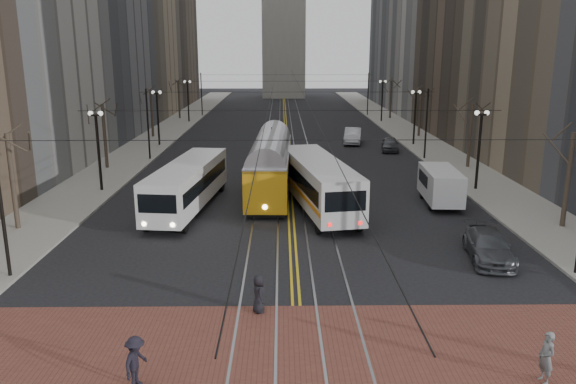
{
  "coord_description": "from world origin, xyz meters",
  "views": [
    {
      "loc": [
        -0.59,
        -21.84,
        10.07
      ],
      "look_at": [
        -0.25,
        5.94,
        3.0
      ],
      "focal_mm": 35.0,
      "sensor_mm": 36.0,
      "label": 1
    }
  ],
  "objects_px": {
    "rear_bus": "(318,185)",
    "pedestrian_b": "(546,358)",
    "cargo_van": "(440,187)",
    "sedan_grey": "(390,144)",
    "pedestrian_d": "(136,362)",
    "transit_bus": "(188,187)",
    "streetcar": "(271,169)",
    "sedan_parked": "(489,246)",
    "pedestrian_a": "(259,294)",
    "sedan_silver": "(353,136)"
  },
  "relations": [
    {
      "from": "pedestrian_b",
      "to": "pedestrian_a",
      "type": "bearing_deg",
      "value": -127.75
    },
    {
      "from": "sedan_grey",
      "to": "sedan_silver",
      "type": "distance_m",
      "value": 5.71
    },
    {
      "from": "pedestrian_b",
      "to": "pedestrian_d",
      "type": "bearing_deg",
      "value": -98.88
    },
    {
      "from": "cargo_van",
      "to": "pedestrian_d",
      "type": "bearing_deg",
      "value": -122.54
    },
    {
      "from": "sedan_grey",
      "to": "sedan_silver",
      "type": "bearing_deg",
      "value": 133.27
    },
    {
      "from": "pedestrian_d",
      "to": "sedan_grey",
      "type": "bearing_deg",
      "value": -3.88
    },
    {
      "from": "streetcar",
      "to": "rear_bus",
      "type": "relative_size",
      "value": 1.16
    },
    {
      "from": "streetcar",
      "to": "pedestrian_d",
      "type": "bearing_deg",
      "value": -96.85
    },
    {
      "from": "transit_bus",
      "to": "rear_bus",
      "type": "bearing_deg",
      "value": 6.31
    },
    {
      "from": "streetcar",
      "to": "sedan_parked",
      "type": "bearing_deg",
      "value": -49.38
    },
    {
      "from": "transit_bus",
      "to": "pedestrian_a",
      "type": "xyz_separation_m",
      "value": [
        5.11,
        -14.8,
        -0.72
      ]
    },
    {
      "from": "cargo_van",
      "to": "pedestrian_b",
      "type": "height_order",
      "value": "cargo_van"
    },
    {
      "from": "cargo_van",
      "to": "sedan_grey",
      "type": "xyz_separation_m",
      "value": [
        0.5,
        20.34,
        -0.49
      ]
    },
    {
      "from": "sedan_grey",
      "to": "pedestrian_a",
      "type": "distance_m",
      "value": 38.06
    },
    {
      "from": "sedan_silver",
      "to": "pedestrian_a",
      "type": "relative_size",
      "value": 3.32
    },
    {
      "from": "sedan_grey",
      "to": "rear_bus",
      "type": "bearing_deg",
      "value": -103.15
    },
    {
      "from": "rear_bus",
      "to": "pedestrian_a",
      "type": "distance_m",
      "value": 15.15
    },
    {
      "from": "sedan_silver",
      "to": "pedestrian_d",
      "type": "xyz_separation_m",
      "value": [
        -12.34,
        -45.84,
        0.0
      ]
    },
    {
      "from": "streetcar",
      "to": "sedan_silver",
      "type": "xyz_separation_m",
      "value": [
        8.65,
        21.62,
        -0.86
      ]
    },
    {
      "from": "rear_bus",
      "to": "pedestrian_b",
      "type": "xyz_separation_m",
      "value": [
        5.77,
        -19.72,
        -0.75
      ]
    },
    {
      "from": "sedan_grey",
      "to": "pedestrian_b",
      "type": "relative_size",
      "value": 2.44
    },
    {
      "from": "sedan_grey",
      "to": "sedan_silver",
      "type": "xyz_separation_m",
      "value": [
        -3.21,
        4.72,
        0.13
      ]
    },
    {
      "from": "pedestrian_a",
      "to": "pedestrian_b",
      "type": "height_order",
      "value": "pedestrian_b"
    },
    {
      "from": "pedestrian_a",
      "to": "transit_bus",
      "type": "bearing_deg",
      "value": 4.15
    },
    {
      "from": "transit_bus",
      "to": "pedestrian_d",
      "type": "bearing_deg",
      "value": -78.91
    },
    {
      "from": "sedan_silver",
      "to": "pedestrian_d",
      "type": "relative_size",
      "value": 3.06
    },
    {
      "from": "streetcar",
      "to": "pedestrian_b",
      "type": "height_order",
      "value": "streetcar"
    },
    {
      "from": "sedan_parked",
      "to": "pedestrian_d",
      "type": "distance_m",
      "value": 18.08
    },
    {
      "from": "transit_bus",
      "to": "sedan_silver",
      "type": "relative_size",
      "value": 2.37
    },
    {
      "from": "pedestrian_d",
      "to": "rear_bus",
      "type": "bearing_deg",
      "value": -2.28
    },
    {
      "from": "cargo_van",
      "to": "transit_bus",
      "type": "bearing_deg",
      "value": -173.25
    },
    {
      "from": "rear_bus",
      "to": "sedan_grey",
      "type": "xyz_separation_m",
      "value": [
        8.7,
        21.36,
        -0.9
      ]
    },
    {
      "from": "sedan_parked",
      "to": "sedan_grey",
      "type": "bearing_deg",
      "value": 96.65
    },
    {
      "from": "transit_bus",
      "to": "sedan_parked",
      "type": "bearing_deg",
      "value": -23.03
    },
    {
      "from": "streetcar",
      "to": "sedan_silver",
      "type": "bearing_deg",
      "value": 70.02
    },
    {
      "from": "cargo_van",
      "to": "pedestrian_a",
      "type": "relative_size",
      "value": 3.52
    },
    {
      "from": "rear_bus",
      "to": "pedestrian_b",
      "type": "distance_m",
      "value": 20.56
    },
    {
      "from": "transit_bus",
      "to": "streetcar",
      "type": "height_order",
      "value": "streetcar"
    },
    {
      "from": "sedan_grey",
      "to": "pedestrian_d",
      "type": "xyz_separation_m",
      "value": [
        -15.55,
        -41.12,
        0.14
      ]
    },
    {
      "from": "pedestrian_b",
      "to": "cargo_van",
      "type": "bearing_deg",
      "value": 164.22
    },
    {
      "from": "pedestrian_a",
      "to": "pedestrian_d",
      "type": "bearing_deg",
      "value": 129.76
    },
    {
      "from": "transit_bus",
      "to": "cargo_van",
      "type": "height_order",
      "value": "transit_bus"
    },
    {
      "from": "streetcar",
      "to": "rear_bus",
      "type": "height_order",
      "value": "streetcar"
    },
    {
      "from": "sedan_silver",
      "to": "pedestrian_d",
      "type": "distance_m",
      "value": 47.47
    },
    {
      "from": "sedan_parked",
      "to": "sedan_silver",
      "type": "bearing_deg",
      "value": 102.09
    },
    {
      "from": "cargo_van",
      "to": "sedan_parked",
      "type": "distance_m",
      "value": 10.21
    },
    {
      "from": "transit_bus",
      "to": "pedestrian_d",
      "type": "height_order",
      "value": "transit_bus"
    },
    {
      "from": "pedestrian_a",
      "to": "pedestrian_b",
      "type": "bearing_deg",
      "value": -133.55
    },
    {
      "from": "pedestrian_d",
      "to": "transit_bus",
      "type": "bearing_deg",
      "value": 21.34
    },
    {
      "from": "rear_bus",
      "to": "sedan_parked",
      "type": "distance_m",
      "value": 12.08
    }
  ]
}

